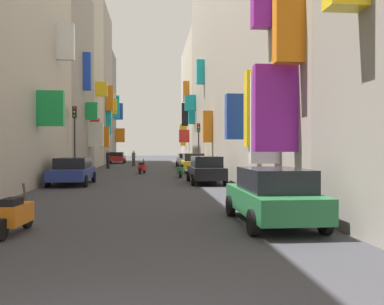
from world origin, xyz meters
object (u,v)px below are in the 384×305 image
pedestrian_near_left (134,158)px  traffic_light_near_corner (199,138)px  parked_car_red (117,157)px  parked_car_blue (73,170)px  parked_car_black (206,169)px  scooter_orange (15,214)px  parked_car_green (273,195)px  parked_car_white (187,160)px  pedestrian_crossing (108,159)px  parked_car_yellow (193,163)px  traffic_light_far_corner (75,130)px  scooter_green (181,171)px  scooter_red (142,168)px

pedestrian_near_left → traffic_light_near_corner: size_ratio=0.41×
parked_car_red → parked_car_blue: (0.23, -29.86, 0.01)m
parked_car_black → scooter_orange: (-6.05, -12.71, -0.32)m
parked_car_black → parked_car_green: (0.13, -12.13, -0.03)m
parked_car_black → scooter_orange: parked_car_black is taller
parked_car_white → pedestrian_crossing: (-7.57, -1.69, 0.12)m
parked_car_yellow → traffic_light_near_corner: size_ratio=0.99×
traffic_light_far_corner → parked_car_white: bearing=56.7°
parked_car_white → scooter_orange: size_ratio=2.15×
parked_car_yellow → scooter_orange: 23.39m
pedestrian_near_left → traffic_light_near_corner: bearing=-55.1°
parked_car_white → parked_car_blue: (-7.66, -18.12, 0.01)m
traffic_light_near_corner → traffic_light_far_corner: (-9.14, -7.76, 0.37)m
parked_car_red → pedestrian_crossing: (0.32, -13.42, 0.12)m
scooter_green → parked_car_black: bearing=-76.3°
scooter_orange → scooter_red: bearing=83.9°
scooter_red → pedestrian_near_left: bearing=95.5°
parked_car_blue → scooter_green: (6.13, 4.48, -0.29)m
parked_car_yellow → scooter_green: bearing=-104.3°
parked_car_green → parked_car_blue: parked_car_green is taller
parked_car_white → pedestrian_near_left: size_ratio=2.38×
pedestrian_near_left → parked_car_yellow: bearing=-66.0°
scooter_orange → pedestrian_near_left: size_ratio=1.11×
parked_car_black → scooter_orange: size_ratio=2.39×
parked_car_white → scooter_orange: parked_car_white is taller
parked_car_white → parked_car_green: 30.27m
parked_car_green → traffic_light_near_corner: 25.14m
parked_car_red → parked_car_green: size_ratio=1.02×
parked_car_green → scooter_green: (-1.22, 16.62, -0.29)m
parked_car_black → pedestrian_crossing: (-7.13, 16.45, 0.08)m
parked_car_yellow → scooter_orange: size_ratio=2.20×
parked_car_blue → scooter_red: 9.47m
pedestrian_near_left → traffic_light_far_corner: size_ratio=0.35×
parked_car_red → scooter_red: parked_car_red is taller
scooter_orange → traffic_light_far_corner: 18.19m
parked_car_yellow → parked_car_black: size_ratio=0.92×
pedestrian_crossing → traffic_light_near_corner: size_ratio=0.42×
traffic_light_near_corner → parked_car_red: bearing=116.6°
scooter_red → traffic_light_far_corner: traffic_light_far_corner is taller
parked_car_white → parked_car_black: parked_car_black is taller
parked_car_white → scooter_orange: bearing=-101.9°
parked_car_blue → traffic_light_near_corner: 15.46m
scooter_orange → traffic_light_near_corner: bearing=74.5°
parked_car_green → traffic_light_far_corner: bearing=115.4°
parked_car_black → parked_car_blue: 7.22m
scooter_orange → pedestrian_crossing: (-1.08, 29.16, 0.40)m
pedestrian_near_left → traffic_light_near_corner: (6.03, -8.63, 1.98)m
parked_car_yellow → traffic_light_far_corner: (-8.34, -4.65, 2.38)m
scooter_orange → parked_car_yellow: bearing=74.4°
scooter_red → pedestrian_near_left: size_ratio=1.10×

